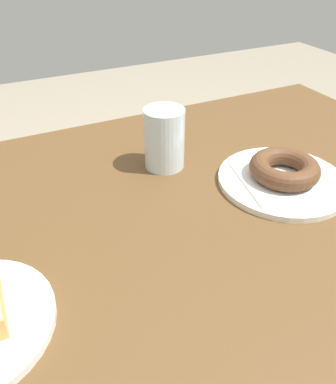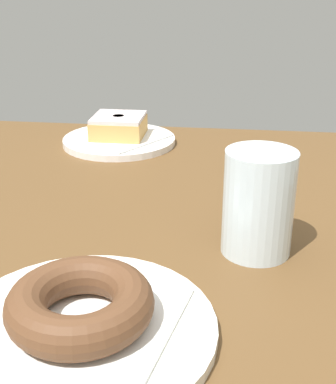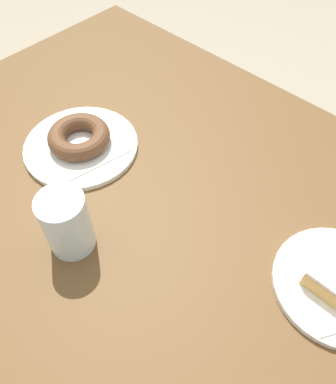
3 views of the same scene
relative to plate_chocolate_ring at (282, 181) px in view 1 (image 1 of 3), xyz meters
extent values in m
cube|color=brown|center=(0.13, 0.03, -0.03)|extent=(1.03, 0.83, 0.04)
cylinder|color=brown|center=(-0.31, -0.30, -0.38)|extent=(0.06, 0.06, 0.67)
cylinder|color=white|center=(0.00, 0.00, 0.00)|extent=(0.23, 0.23, 0.01)
cube|color=white|center=(0.00, 0.00, 0.01)|extent=(0.18, 0.18, 0.00)
torus|color=brown|center=(0.00, 0.00, 0.03)|extent=(0.12, 0.12, 0.03)
cylinder|color=silver|center=(0.16, -0.15, 0.05)|extent=(0.07, 0.07, 0.11)
camera|label=1|loc=(0.43, 0.42, 0.37)|focal=35.36mm
camera|label=2|loc=(-0.34, -0.12, 0.27)|focal=48.04mm
camera|label=3|loc=(0.50, -0.28, 0.55)|focal=35.88mm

